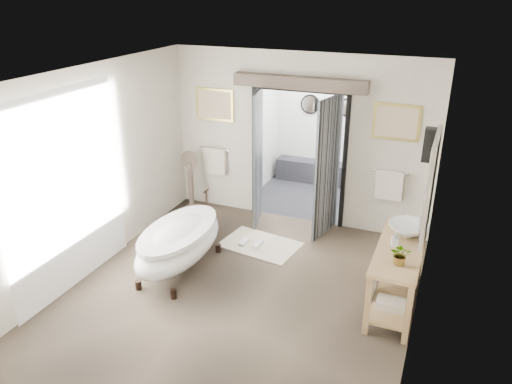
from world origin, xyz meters
The scene contains 13 objects.
ground_plane centered at (0.00, 0.00, 0.00)m, with size 5.00×5.00×0.00m, color brown.
room_shell centered at (-0.04, -0.11, 1.86)m, with size 4.52×5.02×2.91m.
shower_room centered at (0.00, 3.99, 0.91)m, with size 2.22×2.01×2.51m.
back_wall_dressing centered at (0.00, 2.32, 1.56)m, with size 3.82×0.79×2.52m.
clawfoot_tub centered at (-1.03, 0.22, 0.45)m, with size 0.85×1.89×0.92m.
vanity centered at (1.95, 0.52, 0.51)m, with size 0.57×1.60×0.85m.
pedestal_mirror centered at (-1.89, 2.09, 0.49)m, with size 0.34×0.22×1.15m.
rug centered at (-0.23, 1.34, 0.01)m, with size 1.20×0.80×0.01m, color beige.
slippers centered at (-0.36, 1.28, 0.04)m, with size 0.34×0.25×0.05m.
basin centered at (2.02, 0.86, 0.94)m, with size 0.52×0.52×0.18m, color white.
plant centered at (2.02, 0.10, 0.98)m, with size 0.24×0.21×0.27m, color gray.
soap_bottle_a centered at (1.90, 0.53, 0.94)m, with size 0.08×0.08×0.18m, color gray.
soap_bottle_b centered at (1.96, 1.17, 0.93)m, with size 0.13×0.13×0.17m, color gray.
Camera 1 is at (2.38, -5.20, 3.91)m, focal length 35.00 mm.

